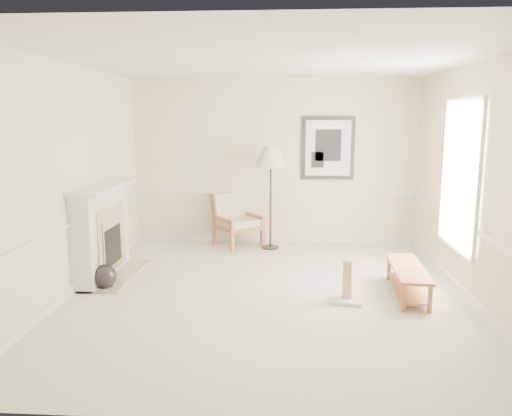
{
  "coord_description": "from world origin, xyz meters",
  "views": [
    {
      "loc": [
        0.24,
        -6.09,
        2.23
      ],
      "look_at": [
        -0.18,
        0.7,
        0.99
      ],
      "focal_mm": 35.0,
      "sensor_mm": 36.0,
      "label": 1
    }
  ],
  "objects_px": {
    "floor_lamp": "(271,160)",
    "scratching_post": "(347,288)",
    "floor_vase": "(105,277)",
    "bench": "(408,276)",
    "armchair": "(235,217)"
  },
  "relations": [
    {
      "from": "floor_lamp",
      "to": "scratching_post",
      "type": "bearing_deg",
      "value": -67.44
    },
    {
      "from": "floor_lamp",
      "to": "floor_vase",
      "type": "bearing_deg",
      "value": -133.66
    },
    {
      "from": "floor_lamp",
      "to": "bench",
      "type": "relative_size",
      "value": 1.34
    },
    {
      "from": "scratching_post",
      "to": "floor_lamp",
      "type": "bearing_deg",
      "value": 112.56
    },
    {
      "from": "bench",
      "to": "floor_lamp",
      "type": "bearing_deg",
      "value": 129.69
    },
    {
      "from": "floor_vase",
      "to": "armchair",
      "type": "distance_m",
      "value": 2.85
    },
    {
      "from": "armchair",
      "to": "bench",
      "type": "relative_size",
      "value": 0.77
    },
    {
      "from": "scratching_post",
      "to": "bench",
      "type": "bearing_deg",
      "value": 19.51
    },
    {
      "from": "floor_lamp",
      "to": "bench",
      "type": "xyz_separation_m",
      "value": [
        1.82,
        -2.19,
        -1.29
      ]
    },
    {
      "from": "floor_lamp",
      "to": "bench",
      "type": "bearing_deg",
      "value": -50.31
    },
    {
      "from": "armchair",
      "to": "floor_lamp",
      "type": "relative_size",
      "value": 0.57
    },
    {
      "from": "floor_lamp",
      "to": "scratching_post",
      "type": "xyz_separation_m",
      "value": [
        1.03,
        -2.47,
        -1.36
      ]
    },
    {
      "from": "floor_vase",
      "to": "floor_lamp",
      "type": "xyz_separation_m",
      "value": [
        2.11,
        2.21,
        1.37
      ]
    },
    {
      "from": "armchair",
      "to": "scratching_post",
      "type": "xyz_separation_m",
      "value": [
        1.66,
        -2.69,
        -0.32
      ]
    },
    {
      "from": "armchair",
      "to": "bench",
      "type": "bearing_deg",
      "value": -81.61
    }
  ]
}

